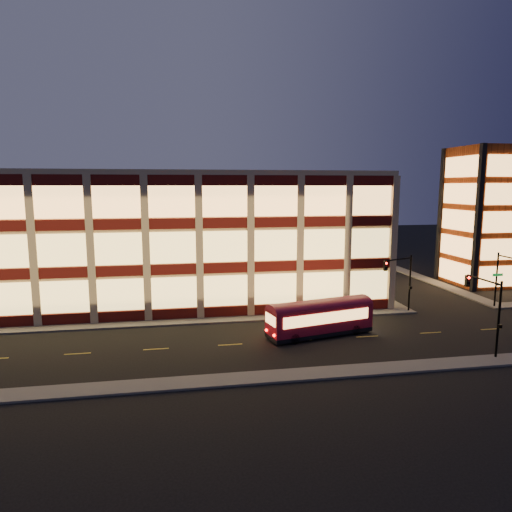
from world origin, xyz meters
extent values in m
plane|color=black|center=(0.00, 0.00, 0.00)|extent=(200.00, 200.00, 0.00)
cube|color=#514F4C|center=(-3.00, 1.00, 0.07)|extent=(54.00, 2.00, 0.15)
cube|color=#514F4C|center=(23.00, 17.00, 0.07)|extent=(2.00, 30.00, 0.15)
cube|color=#514F4C|center=(34.00, 17.00, 0.07)|extent=(2.00, 30.00, 0.15)
cube|color=#514F4C|center=(0.00, -13.00, 0.07)|extent=(100.00, 2.00, 0.15)
cube|color=tan|center=(-3.00, 17.00, 7.00)|extent=(50.00, 30.00, 14.00)
cube|color=tan|center=(-3.00, 17.00, 14.25)|extent=(50.40, 30.40, 0.50)
cube|color=#470C0A|center=(-3.00, 1.88, 0.65)|extent=(50.10, 0.25, 1.00)
cube|color=#E8BB61|center=(-3.00, 1.90, 2.75)|extent=(49.00, 0.20, 3.00)
cube|color=#470C0A|center=(22.12, 17.00, 0.65)|extent=(0.25, 30.10, 1.00)
cube|color=#E8BB61|center=(22.10, 17.00, 2.75)|extent=(0.20, 29.00, 3.00)
cube|color=#470C0A|center=(-3.00, 1.88, 5.05)|extent=(50.10, 0.25, 1.00)
cube|color=#E8BB61|center=(-3.00, 1.90, 7.15)|extent=(49.00, 0.20, 3.00)
cube|color=#470C0A|center=(22.12, 17.00, 5.05)|extent=(0.25, 30.10, 1.00)
cube|color=#E8BB61|center=(22.10, 17.00, 7.15)|extent=(0.20, 29.00, 3.00)
cube|color=#470C0A|center=(-3.00, 1.88, 9.45)|extent=(50.10, 0.25, 1.00)
cube|color=#E8BB61|center=(-3.00, 1.90, 11.55)|extent=(49.00, 0.20, 3.00)
cube|color=#470C0A|center=(22.12, 17.00, 9.45)|extent=(0.25, 30.10, 1.00)
cube|color=#E8BB61|center=(22.10, 17.00, 11.55)|extent=(0.20, 29.00, 3.00)
cube|color=#8C3814|center=(40.00, 12.00, 9.00)|extent=(8.00, 8.00, 18.00)
cube|color=black|center=(36.00, 8.00, 9.00)|extent=(0.60, 0.60, 18.00)
cube|color=black|center=(36.00, 16.00, 9.00)|extent=(0.60, 0.60, 18.00)
cube|color=black|center=(44.00, 16.00, 9.00)|extent=(0.60, 0.60, 18.00)
cube|color=#FFAE59|center=(40.00, 7.92, 1.80)|extent=(6.60, 0.16, 2.60)
cube|color=#FFAE59|center=(35.92, 12.00, 1.80)|extent=(0.16, 6.60, 2.60)
cube|color=#FFAE59|center=(40.00, 7.92, 5.20)|extent=(6.60, 0.16, 2.60)
cube|color=#FFAE59|center=(35.92, 12.00, 5.20)|extent=(0.16, 6.60, 2.60)
cube|color=#FFAE59|center=(40.00, 7.92, 8.60)|extent=(6.60, 0.16, 2.60)
cube|color=#FFAE59|center=(35.92, 12.00, 8.60)|extent=(0.16, 6.60, 2.60)
cube|color=#FFAE59|center=(40.00, 7.92, 12.00)|extent=(6.60, 0.16, 2.60)
cube|color=#FFAE59|center=(35.92, 12.00, 12.00)|extent=(0.16, 6.60, 2.60)
cube|color=#FFAE59|center=(40.00, 7.92, 15.40)|extent=(6.60, 0.16, 2.60)
cube|color=#FFAE59|center=(35.92, 12.00, 15.40)|extent=(0.16, 6.60, 2.60)
cylinder|color=black|center=(23.50, 0.80, 3.00)|extent=(0.18, 0.18, 6.00)
cylinder|color=black|center=(21.75, 0.05, 5.70)|extent=(3.56, 1.63, 0.14)
cube|color=black|center=(20.00, -0.70, 5.20)|extent=(0.32, 0.32, 0.95)
sphere|color=#FF0C05|center=(20.00, -0.88, 5.50)|extent=(0.20, 0.20, 0.20)
cube|color=black|center=(23.50, 0.60, 2.60)|extent=(0.25, 0.18, 0.28)
cylinder|color=black|center=(33.50, 0.80, 3.00)|extent=(0.18, 0.18, 6.00)
cylinder|color=black|center=(33.50, -1.20, 5.70)|extent=(0.14, 4.00, 0.14)
cube|color=black|center=(33.50, 0.60, 2.60)|extent=(0.25, 0.18, 0.28)
cube|color=#0C7226|center=(33.50, 0.65, 3.60)|extent=(1.20, 0.06, 0.28)
cylinder|color=black|center=(23.50, -12.50, 3.00)|extent=(0.18, 0.18, 6.00)
cylinder|color=black|center=(23.50, -10.50, 5.70)|extent=(0.14, 4.00, 0.14)
cube|color=black|center=(23.50, -8.50, 5.20)|extent=(0.32, 0.32, 0.95)
sphere|color=#FF0C05|center=(23.50, -8.68, 5.50)|extent=(0.20, 0.20, 0.20)
cube|color=black|center=(23.50, -12.70, 2.60)|extent=(0.25, 0.18, 0.28)
cube|color=maroon|center=(12.01, -4.94, 1.61)|extent=(9.77, 4.49, 2.18)
cube|color=black|center=(12.01, -4.94, 0.33)|extent=(9.77, 4.49, 0.33)
cylinder|color=black|center=(9.30, -6.66, 0.43)|extent=(0.90, 0.47, 0.85)
cylinder|color=black|center=(8.82, -4.63, 0.43)|extent=(0.90, 0.47, 0.85)
cylinder|color=black|center=(15.20, -5.26, 0.43)|extent=(0.90, 0.47, 0.85)
cylinder|color=black|center=(14.72, -3.23, 0.43)|extent=(0.90, 0.47, 0.85)
cube|color=#FFAE59|center=(12.29, -6.13, 1.90)|extent=(8.13, 1.98, 0.95)
cube|color=#FFAE59|center=(11.73, -3.76, 1.90)|extent=(8.13, 1.98, 0.95)
camera|label=1|loc=(-0.09, -41.89, 12.96)|focal=32.00mm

